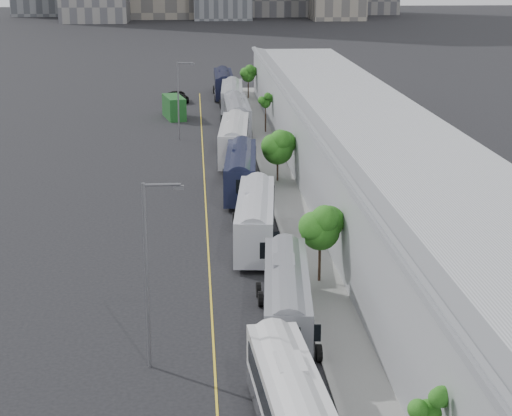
{
  "coord_description": "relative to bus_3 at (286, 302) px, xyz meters",
  "views": [
    {
      "loc": [
        -2.23,
        1.7,
        19.97
      ],
      "look_at": [
        1.96,
        60.05,
        3.0
      ],
      "focal_mm": 60.0,
      "sensor_mm": 36.0,
      "label": 1
    }
  ],
  "objects": [
    {
      "name": "sidewalk",
      "position": [
        6.33,
        8.94,
        -1.45
      ],
      "size": [
        10.0,
        170.0,
        0.12
      ],
      "primitive_type": "cube",
      "color": "gray",
      "rests_on": "ground"
    },
    {
      "name": "lane_line",
      "position": [
        -4.17,
        8.94,
        -1.5
      ],
      "size": [
        0.12,
        160.0,
        0.02
      ],
      "primitive_type": "cube",
      "color": "gold",
      "rests_on": "ground"
    },
    {
      "name": "depot",
      "position": [
        10.32,
        8.94,
        2.0
      ],
      "size": [
        12.45,
        160.4,
        7.2
      ],
      "color": "gray",
      "rests_on": "ground"
    },
    {
      "name": "bus_3",
      "position": [
        0.0,
        0.0,
        0.0
      ],
      "size": [
        3.55,
        12.44,
        3.59
      ],
      "rotation": [
        0.0,
        0.0,
        -0.09
      ],
      "color": "slate",
      "rests_on": "ground"
    },
    {
      "name": "bus_4",
      "position": [
        -0.68,
        14.88,
        0.09
      ],
      "size": [
        3.87,
        13.21,
        3.81
      ],
      "rotation": [
        0.0,
        0.0,
        -0.1
      ],
      "color": "silver",
      "rests_on": "ground"
    },
    {
      "name": "bus_5",
      "position": [
        -0.95,
        29.44,
        0.1
      ],
      "size": [
        3.61,
        13.25,
        3.83
      ],
      "rotation": [
        0.0,
        0.0,
        -0.07
      ],
      "color": "#161A32",
      "rests_on": "ground"
    },
    {
      "name": "bus_6",
      "position": [
        -0.91,
        42.86,
        0.21
      ],
      "size": [
        3.87,
        14.1,
        4.07
      ],
      "rotation": [
        0.0,
        0.0,
        -0.08
      ],
      "color": "silver",
      "rests_on": "ground"
    },
    {
      "name": "bus_7",
      "position": [
        0.1,
        57.78,
        0.18
      ],
      "size": [
        3.04,
        13.72,
        4.01
      ],
      "rotation": [
        0.0,
        0.0,
        -0.0
      ],
      "color": "gray",
      "rests_on": "ground"
    },
    {
      "name": "bus_8",
      "position": [
        0.1,
        70.65,
        0.21
      ],
      "size": [
        3.5,
        14.07,
        4.08
      ],
      "rotation": [
        0.0,
        0.0,
        -0.05
      ],
      "color": "#A3A6AD",
      "rests_on": "ground"
    },
    {
      "name": "bus_9",
      "position": [
        -0.54,
        85.28,
        0.15
      ],
      "size": [
        2.99,
        13.46,
        3.93
      ],
      "rotation": [
        0.0,
        0.0,
        -0.01
      ],
      "color": "black",
      "rests_on": "ground"
    },
    {
      "name": "tree_1",
      "position": [
        3.6,
        -16.19,
        2.08
      ],
      "size": [
        1.06,
        1.06,
        4.29
      ],
      "color": "black",
      "rests_on": "ground"
    },
    {
      "name": "tree_2",
      "position": [
        2.86,
        6.86,
        2.36
      ],
      "size": [
        2.54,
        2.54,
        5.16
      ],
      "color": "black",
      "rests_on": "ground"
    },
    {
      "name": "tree_3",
      "position": [
        2.67,
        33.02,
        2.05
      ],
      "size": [
        2.91,
        2.91,
        5.03
      ],
      "color": "black",
      "rests_on": "ground"
    },
    {
      "name": "tree_4",
      "position": [
        3.51,
        56.82,
        2.16
      ],
      "size": [
        1.24,
        1.24,
        4.41
      ],
      "color": "black",
      "rests_on": "ground"
    },
    {
      "name": "tree_5",
      "position": [
        3.1,
        83.34,
        2.29
      ],
      "size": [
        2.06,
        2.06,
        4.86
      ],
      "color": "black",
      "rests_on": "ground"
    },
    {
      "name": "street_lamp_near",
      "position": [
        -7.29,
        -4.37,
        4.04
      ],
      "size": [
        2.04,
        0.22,
        9.7
      ],
      "color": "#59595E",
      "rests_on": "ground"
    },
    {
      "name": "street_lamp_far",
      "position": [
        -6.62,
        53.29,
        3.65
      ],
      "size": [
        2.04,
        0.22,
        8.95
      ],
      "color": "#59595E",
      "rests_on": "ground"
    },
    {
      "name": "shipping_container",
      "position": [
        -7.66,
        67.41,
        -0.07
      ],
      "size": [
        3.32,
        6.47,
        2.89
      ],
      "primitive_type": "cube",
      "rotation": [
        0.0,
        0.0,
        0.2
      ],
      "color": "#154519",
      "rests_on": "ground"
    },
    {
      "name": "suv",
      "position": [
        -7.37,
        80.79,
        -0.74
      ],
      "size": [
        3.47,
        5.93,
        1.55
      ],
      "primitive_type": "imported",
      "rotation": [
        0.0,
        0.0,
        0.17
      ],
      "color": "black",
      "rests_on": "ground"
    }
  ]
}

